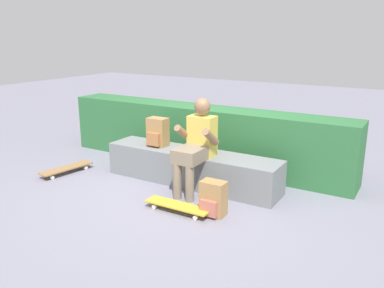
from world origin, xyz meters
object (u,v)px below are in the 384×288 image
at_px(bench_main, 191,167).
at_px(skateboard_near_person, 178,206).
at_px(person_skater, 196,143).
at_px(skateboard_beside_bench, 66,168).
at_px(backpack_on_bench, 157,132).
at_px(backpack_on_ground, 213,199).

height_order(bench_main, skateboard_near_person, bench_main).
distance_m(person_skater, skateboard_beside_bench, 2.11).
height_order(bench_main, skateboard_beside_bench, bench_main).
height_order(skateboard_near_person, skateboard_beside_bench, same).
xyz_separation_m(skateboard_near_person, backpack_on_bench, (-0.89, 0.86, 0.57)).
bearing_deg(skateboard_near_person, backpack_on_bench, 135.82).
relative_size(backpack_on_bench, backpack_on_ground, 1.00).
xyz_separation_m(skateboard_near_person, skateboard_beside_bench, (-2.12, 0.27, 0.00)).
height_order(bench_main, backpack_on_ground, bench_main).
xyz_separation_m(bench_main, backpack_on_bench, (-0.55, -0.01, 0.42)).
xyz_separation_m(bench_main, skateboard_near_person, (0.34, -0.87, -0.15)).
bearing_deg(person_skater, backpack_on_ground, -44.75).
bearing_deg(backpack_on_ground, skateboard_near_person, -159.89).
bearing_deg(person_skater, backpack_on_bench, 164.20).
bearing_deg(backpack_on_ground, person_skater, 135.25).
xyz_separation_m(person_skater, backpack_on_bench, (-0.76, 0.21, -0.00)).
bearing_deg(skateboard_near_person, backpack_on_ground, 20.11).
height_order(person_skater, skateboard_beside_bench, person_skater).
bearing_deg(backpack_on_bench, skateboard_near_person, -44.18).
bearing_deg(bench_main, person_skater, -47.22).
height_order(skateboard_beside_bench, backpack_on_bench, backpack_on_bench).
relative_size(bench_main, skateboard_near_person, 3.10).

